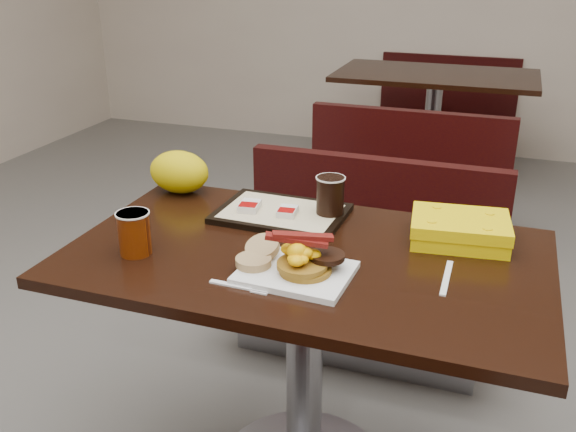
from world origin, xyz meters
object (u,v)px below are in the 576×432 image
(bench_far_n, at_px, (444,110))
(coffee_cup_near, at_px, (134,233))
(bench_near_n, at_px, (362,267))
(fork, at_px, (231,285))
(tray, at_px, (281,214))
(table_near, at_px, (304,374))
(pancake_stack, at_px, (305,267))
(platter, at_px, (296,273))
(knife, at_px, (447,278))
(paper_bag, at_px, (179,172))
(hashbrown_sleeve_left, at_px, (250,206))
(coffee_cup_far, at_px, (330,195))
(table_far, at_px, (431,133))
(clamshell, at_px, (460,230))
(hashbrown_sleeve_right, at_px, (287,211))
(bench_far_s, at_px, (413,169))

(bench_far_n, bearing_deg, coffee_cup_near, -96.66)
(bench_near_n, xyz_separation_m, bench_far_n, (0.00, 2.60, 0.00))
(fork, bearing_deg, tray, 95.64)
(table_near, xyz_separation_m, pancake_stack, (0.04, -0.13, 0.40))
(platter, xyz_separation_m, knife, (0.34, 0.10, -0.01))
(fork, height_order, paper_bag, paper_bag)
(tray, distance_m, hashbrown_sleeve_left, 0.09)
(coffee_cup_far, relative_size, paper_bag, 0.56)
(coffee_cup_far, bearing_deg, fork, -103.28)
(hashbrown_sleeve_left, bearing_deg, pancake_stack, -55.78)
(bench_near_n, xyz_separation_m, pancake_stack, (0.04, -0.83, 0.42))
(fork, bearing_deg, table_far, 89.51)
(fork, xyz_separation_m, clamshell, (0.47, 0.41, 0.03))
(knife, bearing_deg, clamshell, 177.71)
(tray, bearing_deg, paper_bag, 169.08)
(table_near, distance_m, coffee_cup_far, 0.50)
(pancake_stack, relative_size, hashbrown_sleeve_right, 1.80)
(clamshell, bearing_deg, table_far, 91.84)
(table_near, distance_m, fork, 0.45)
(pancake_stack, distance_m, knife, 0.33)
(coffee_cup_far, distance_m, paper_bag, 0.50)
(table_far, distance_m, bench_far_n, 0.70)
(bench_far_s, xyz_separation_m, hashbrown_sleeve_right, (-0.11, -1.72, 0.42))
(platter, height_order, paper_bag, paper_bag)
(platter, relative_size, knife, 1.49)
(knife, height_order, tray, tray)
(table_near, height_order, pancake_stack, pancake_stack)
(knife, distance_m, coffee_cup_far, 0.44)
(bench_far_n, height_order, platter, platter)
(bench_near_n, relative_size, coffee_cup_far, 9.35)
(bench_far_n, height_order, fork, fork)
(platter, xyz_separation_m, clamshell, (0.34, 0.32, 0.03))
(coffee_cup_far, bearing_deg, hashbrown_sleeve_left, -167.42)
(coffee_cup_far, bearing_deg, bench_far_s, 89.90)
(bench_far_n, height_order, hashbrown_sleeve_right, hashbrown_sleeve_right)
(bench_far_s, distance_m, paper_bag, 1.76)
(platter, bearing_deg, coffee_cup_near, -174.30)
(bench_far_s, bearing_deg, platter, -89.59)
(bench_far_n, xyz_separation_m, platter, (0.01, -3.43, 0.40))
(bench_far_n, distance_m, paper_bag, 3.10)
(platter, height_order, coffee_cup_far, coffee_cup_far)
(clamshell, bearing_deg, bench_far_n, 89.95)
(bench_near_n, distance_m, paper_bag, 0.80)
(tray, distance_m, clamshell, 0.50)
(coffee_cup_near, bearing_deg, platter, 2.83)
(pancake_stack, distance_m, coffee_cup_far, 0.36)
(fork, distance_m, coffee_cup_far, 0.47)
(hashbrown_sleeve_right, bearing_deg, tray, 138.11)
(table_far, relative_size, hashbrown_sleeve_left, 16.09)
(bench_near_n, distance_m, tray, 0.66)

